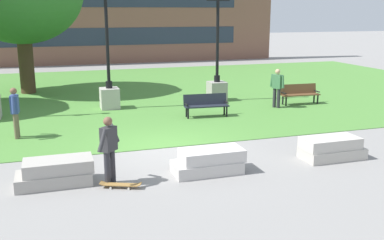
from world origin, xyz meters
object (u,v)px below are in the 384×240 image
(concrete_block_center, at_px, (56,172))
(person_bystander_near_lawn, at_px, (15,110))
(park_bench_near_left, at_px, (206,104))
(lamp_post_right, at_px, (217,79))
(concrete_block_left, at_px, (209,161))
(person_skateboarder, at_px, (109,147))
(park_bench_far_left, at_px, (300,93))
(skateboard, at_px, (121,185))
(lamp_post_center, at_px, (109,84))
(person_bystander_far_lawn, at_px, (277,86))
(concrete_block_right, at_px, (331,148))

(concrete_block_center, xyz_separation_m, person_bystander_near_lawn, (-1.14, 4.70, 0.68))
(park_bench_near_left, relative_size, lamp_post_right, 0.36)
(concrete_block_left, distance_m, park_bench_near_left, 6.51)
(person_skateboarder, distance_m, lamp_post_right, 11.13)
(park_bench_far_left, bearing_deg, concrete_block_left, -134.25)
(skateboard, xyz_separation_m, person_bystander_near_lawn, (-2.61, 5.42, 0.90))
(skateboard, height_order, lamp_post_center, lamp_post_center)
(concrete_block_center, distance_m, person_bystander_near_lawn, 4.88)
(person_skateboarder, relative_size, lamp_post_center, 0.32)
(park_bench_near_left, bearing_deg, lamp_post_right, 61.64)
(person_skateboarder, bearing_deg, concrete_block_center, 163.35)
(park_bench_near_left, xyz_separation_m, person_bystander_near_lawn, (-7.12, -1.09, 0.44))
(skateboard, height_order, lamp_post_right, lamp_post_right)
(person_skateboarder, height_order, lamp_post_center, lamp_post_center)
(concrete_block_left, height_order, lamp_post_right, lamp_post_right)
(concrete_block_center, xyz_separation_m, person_bystander_far_lawn, (9.52, 6.44, 0.68))
(person_skateboarder, xyz_separation_m, park_bench_far_left, (9.65, 7.24, -0.43))
(lamp_post_center, relative_size, person_bystander_far_lawn, 3.16)
(concrete_block_center, bearing_deg, concrete_block_left, -5.49)
(concrete_block_left, relative_size, person_bystander_near_lawn, 1.09)
(concrete_block_center, height_order, concrete_block_right, same)
(concrete_block_left, distance_m, person_bystander_far_lawn, 8.88)
(skateboard, relative_size, lamp_post_right, 0.20)
(park_bench_far_left, relative_size, lamp_post_right, 0.35)
(concrete_block_center, bearing_deg, person_bystander_far_lawn, 34.09)
(concrete_block_center, relative_size, concrete_block_left, 0.99)
(concrete_block_right, xyz_separation_m, person_skateboarder, (-6.37, -0.02, 0.66))
(person_skateboarder, xyz_separation_m, skateboard, (0.20, -0.35, -0.88))
(concrete_block_center, bearing_deg, park_bench_far_left, 32.13)
(concrete_block_center, xyz_separation_m, lamp_post_center, (2.47, 8.52, 0.80))
(concrete_block_left, height_order, park_bench_near_left, park_bench_near_left)
(concrete_block_center, distance_m, lamp_post_right, 11.63)
(concrete_block_right, height_order, person_bystander_far_lawn, person_bystander_far_lawn)
(concrete_block_right, relative_size, person_bystander_far_lawn, 1.06)
(person_bystander_near_lawn, bearing_deg, park_bench_near_left, 8.69)
(park_bench_near_left, height_order, person_bystander_near_lawn, person_bystander_near_lawn)
(person_skateboarder, relative_size, skateboard, 1.68)
(person_skateboarder, height_order, person_bystander_near_lawn, person_bystander_near_lawn)
(concrete_block_right, relative_size, skateboard, 1.78)
(concrete_block_left, relative_size, park_bench_near_left, 1.02)
(concrete_block_center, bearing_deg, park_bench_near_left, 44.07)
(concrete_block_right, distance_m, person_skateboarder, 6.41)
(concrete_block_right, height_order, park_bench_far_left, park_bench_far_left)
(park_bench_far_left, bearing_deg, concrete_block_right, -114.39)
(skateboard, relative_size, park_bench_far_left, 0.56)
(concrete_block_center, height_order, person_bystander_near_lawn, person_bystander_near_lawn)
(concrete_block_left, bearing_deg, park_bench_near_left, 71.17)
(concrete_block_right, bearing_deg, person_skateboarder, -179.82)
(concrete_block_right, height_order, person_bystander_near_lawn, person_bystander_near_lawn)
(park_bench_far_left, distance_m, lamp_post_right, 3.88)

